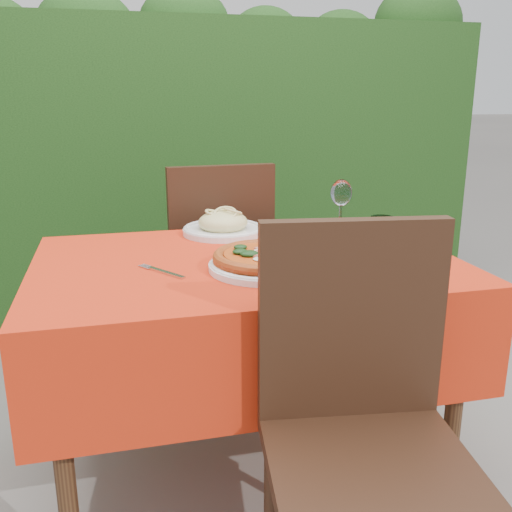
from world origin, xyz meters
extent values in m
plane|color=#625D58|center=(0.00, 0.00, 0.00)|extent=(60.00, 60.00, 0.00)
cube|color=black|center=(0.00, 1.55, 0.80)|extent=(3.20, 0.55, 1.60)
ellipsoid|color=#1F4415|center=(0.00, 1.55, 1.58)|extent=(3.20, 0.39, 0.40)
cube|color=#482C17|center=(0.00, 0.00, 0.72)|extent=(1.20, 0.80, 0.04)
cylinder|color=#482C17|center=(-0.54, -0.34, 0.35)|extent=(0.05, 0.05, 0.70)
cylinder|color=#482C17|center=(0.54, -0.34, 0.35)|extent=(0.05, 0.05, 0.70)
cylinder|color=#482C17|center=(-0.54, 0.34, 0.35)|extent=(0.05, 0.05, 0.70)
cylinder|color=#482C17|center=(0.54, 0.34, 0.35)|extent=(0.05, 0.05, 0.70)
cube|color=red|center=(0.00, 0.00, 0.59)|extent=(1.26, 0.86, 0.32)
cube|color=black|center=(0.12, -0.68, 0.47)|extent=(0.49, 0.49, 0.04)
cube|color=black|center=(0.14, -0.48, 0.73)|extent=(0.44, 0.10, 0.48)
cylinder|color=black|center=(-0.04, -0.47, 0.22)|extent=(0.04, 0.04, 0.45)
cylinder|color=black|center=(0.33, -0.52, 0.22)|extent=(0.04, 0.04, 0.45)
cube|color=black|center=(0.03, 0.78, 0.47)|extent=(0.46, 0.46, 0.04)
cube|color=black|center=(0.04, 0.58, 0.72)|extent=(0.44, 0.07, 0.48)
cylinder|color=black|center=(0.20, 0.98, 0.22)|extent=(0.04, 0.04, 0.44)
cylinder|color=black|center=(-0.17, 0.95, 0.22)|extent=(0.04, 0.04, 0.44)
cylinder|color=black|center=(0.22, 0.60, 0.22)|extent=(0.04, 0.04, 0.44)
cylinder|color=black|center=(-0.15, 0.58, 0.22)|extent=(0.04, 0.04, 0.44)
cylinder|color=white|center=(0.03, -0.12, 0.76)|extent=(0.33, 0.33, 0.02)
cylinder|color=#BD4F1A|center=(0.03, -0.12, 0.78)|extent=(0.32, 0.32, 0.02)
cylinder|color=#972409|center=(0.03, -0.12, 0.79)|extent=(0.26, 0.26, 0.01)
cylinder|color=silver|center=(-0.01, 0.33, 0.76)|extent=(0.29, 0.29, 0.02)
ellipsoid|color=beige|center=(-0.01, 0.33, 0.79)|extent=(0.21, 0.21, 0.08)
cylinder|color=white|center=(0.46, 0.03, 0.80)|extent=(0.08, 0.08, 0.10)
cylinder|color=#97BDCC|center=(0.46, 0.03, 0.78)|extent=(0.06, 0.06, 0.07)
cylinder|color=silver|center=(0.42, 0.27, 0.75)|extent=(0.07, 0.07, 0.01)
cylinder|color=silver|center=(0.42, 0.27, 0.80)|extent=(0.01, 0.01, 0.10)
ellipsoid|color=silver|center=(0.42, 0.27, 0.89)|extent=(0.08, 0.08, 0.10)
cube|color=silver|center=(-0.25, -0.10, 0.75)|extent=(0.13, 0.18, 0.01)
camera|label=1|loc=(-0.37, -1.63, 1.23)|focal=40.00mm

